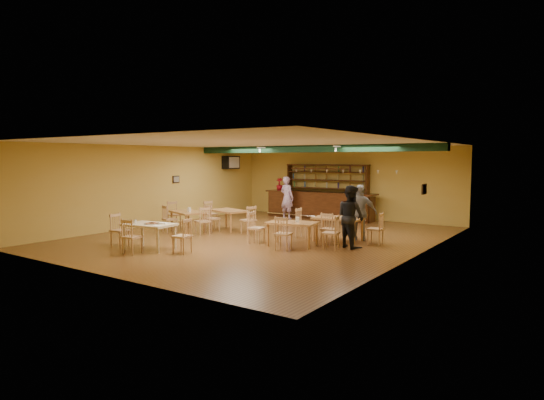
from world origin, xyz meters
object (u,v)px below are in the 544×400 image
Objects in this scene: patron_bar at (287,198)px; patron_right_a at (351,217)px; dining_table_a at (229,220)px; bar_counter at (319,205)px; dining_table_b at (338,229)px; near_table at (150,236)px; dining_table_c at (188,221)px; dining_table_d at (292,234)px.

patron_bar is 1.01× the size of patron_right_a.
dining_table_a is 5.11m from patron_right_a.
bar_counter is 4.70m from dining_table_a.
bar_counter is at bearing 120.21° from dining_table_b.
dining_table_b reaches higher than dining_table_a.
near_table is at bearing 101.66° from patron_bar.
dining_table_a is 4.24m from dining_table_b.
bar_counter is at bearing -26.82° from patron_right_a.
near_table is at bearing -42.85° from dining_table_c.
dining_table_d is (3.55, -1.38, -0.00)m from dining_table_a.
patron_right_a reaches higher than bar_counter.
patron_right_a is (5.04, -0.66, 0.53)m from dining_table_a.
dining_table_a reaches higher than dining_table_c.
dining_table_d is at bearing 34.46° from near_table.
bar_counter is 3.40× the size of dining_table_b.
dining_table_b is 1.04× the size of dining_table_d.
dining_table_c is at bearing 29.81° from patron_right_a.
patron_right_a reaches higher than dining_table_d.
dining_table_c is 3.43m from near_table.
bar_counter reaches higher than dining_table_b.
dining_table_b is 5.53m from patron_bar.
patron_bar is (0.06, 3.73, 0.54)m from dining_table_a.
dining_table_b is 0.82× the size of patron_bar.
patron_bar is at bearing 96.97° from dining_table_c.
patron_right_a is (0.80, -0.80, 0.52)m from dining_table_b.
near_table is at bearing -67.29° from dining_table_a.
patron_right_a reaches higher than dining_table_b.
near_table is (-2.98, -2.69, 0.01)m from dining_table_d.
dining_table_d is (4.57, -0.36, 0.01)m from dining_table_c.
bar_counter is 3.53× the size of dining_table_d.
dining_table_a is 0.80× the size of patron_right_a.
patron_right_a reaches higher than dining_table_a.
bar_counter is at bearing -134.91° from patron_bar.
dining_table_d is at bearing -67.88° from bar_counter.
dining_table_c is at bearing -120.19° from dining_table_a.
patron_bar is (-0.51, 7.79, 0.53)m from near_table.
dining_table_a is at bearing 64.75° from dining_table_c.
dining_table_c is at bearing 164.86° from dining_table_d.
dining_table_b is 5.38m from dining_table_c.
dining_table_d is at bearing 15.18° from dining_table_c.
patron_right_a is at bearing -49.86° from dining_table_b.
bar_counter is 2.79× the size of patron_right_a.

